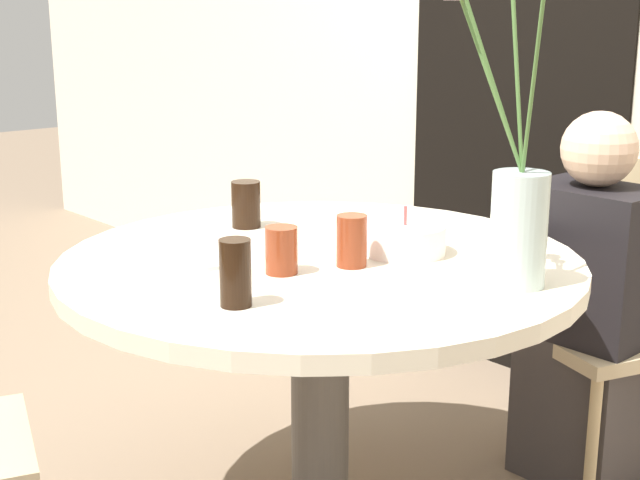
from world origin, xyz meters
TOP-DOWN VIEW (x-y plane):
  - wall_back at (0.00, 1.30)m, footprint 8.00×0.05m
  - doorway_panel at (-0.40, 1.27)m, footprint 0.90×0.01m
  - dining_table at (0.00, 0.00)m, footprint 1.23×1.23m
  - chair_far_back at (0.31, 0.90)m, footprint 0.51×0.51m
  - birthday_cake at (0.11, 0.17)m, footprint 0.19×0.19m
  - flower_vase at (0.43, 0.15)m, footprint 0.30×0.19m
  - side_plate at (-0.16, -0.23)m, footprint 0.19×0.19m
  - drink_glass_0 at (-0.35, 0.05)m, footprint 0.08×0.08m
  - drink_glass_1 at (0.04, -0.15)m, footprint 0.07×0.07m
  - drink_glass_2 at (0.15, -0.36)m, footprint 0.06×0.06m
  - drink_glass_3 at (0.11, -0.00)m, footprint 0.07×0.07m
  - person_woman at (0.26, 0.75)m, footprint 0.34×0.24m

SIDE VIEW (x-z plane):
  - person_woman at x=0.26m, z-range -0.03..1.02m
  - chair_far_back at x=0.31m, z-range 0.05..0.94m
  - dining_table at x=0.00m, z-range 0.23..0.97m
  - side_plate at x=-0.16m, z-range 0.74..0.75m
  - birthday_cake at x=0.11m, z-range 0.72..0.84m
  - drink_glass_1 at x=0.04m, z-range 0.74..0.85m
  - drink_glass_3 at x=0.11m, z-range 0.74..0.86m
  - drink_glass_0 at x=-0.35m, z-range 0.74..0.87m
  - drink_glass_2 at x=0.15m, z-range 0.74..0.88m
  - flower_vase at x=0.43m, z-range 0.57..1.33m
  - doorway_panel at x=-0.40m, z-range 0.00..2.05m
  - wall_back at x=0.00m, z-range 0.00..2.60m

